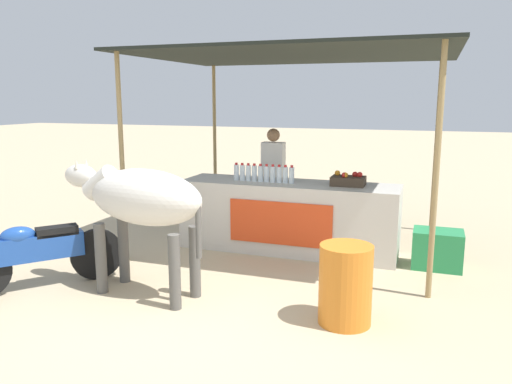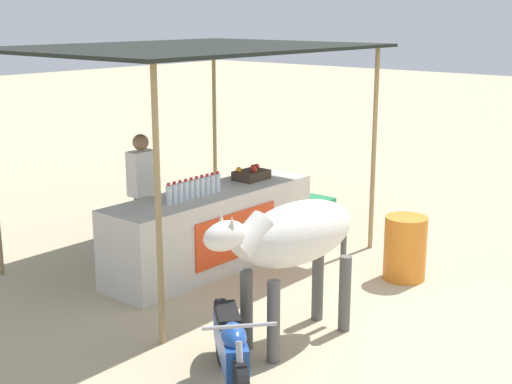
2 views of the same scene
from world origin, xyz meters
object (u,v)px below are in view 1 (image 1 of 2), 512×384
fruit_crate (348,180)px  cow (140,201)px  motorcycle_parked (39,252)px  vendor_behind_counter (273,180)px  cooler_box (437,249)px  stall_counter (288,217)px  water_barrel (345,285)px

fruit_crate → cow: (-1.86, -2.11, 0.00)m
fruit_crate → motorcycle_parked: bearing=-141.8°
vendor_behind_counter → cooler_box: 2.65m
stall_counter → fruit_crate: size_ratio=6.82×
fruit_crate → motorcycle_parked: fruit_crate is taller
stall_counter → cow: size_ratio=1.62×
water_barrel → cow: size_ratio=0.41×
vendor_behind_counter → water_barrel: 3.27m
fruit_crate → vendor_behind_counter: 1.46m
cow → fruit_crate: bearing=48.6°
vendor_behind_counter → cooler_box: bearing=-19.2°
cow → motorcycle_parked: (-1.16, -0.27, -0.61)m
fruit_crate → cow: size_ratio=0.24×
fruit_crate → cooler_box: (1.17, -0.15, -0.79)m
cooler_box → water_barrel: bearing=-112.9°
water_barrel → cow: bearing=179.9°
fruit_crate → motorcycle_parked: 3.89m
stall_counter → cow: 2.37m
stall_counter → vendor_behind_counter: 0.96m
water_barrel → motorcycle_parked: motorcycle_parked is taller
vendor_behind_counter → water_barrel: vendor_behind_counter is taller
vendor_behind_counter → cow: size_ratio=0.89×
water_barrel → stall_counter: bearing=119.1°
cooler_box → motorcycle_parked: size_ratio=0.42×
fruit_crate → water_barrel: size_ratio=0.57×
vendor_behind_counter → motorcycle_parked: vendor_behind_counter is taller
water_barrel → fruit_crate: bearing=99.1°
stall_counter → fruit_crate: fruit_crate is taller
vendor_behind_counter → motorcycle_parked: 3.56m
fruit_crate → cooler_box: size_ratio=0.73×
cow → stall_counter: bearing=62.9°
stall_counter → cooler_box: bearing=-2.8°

